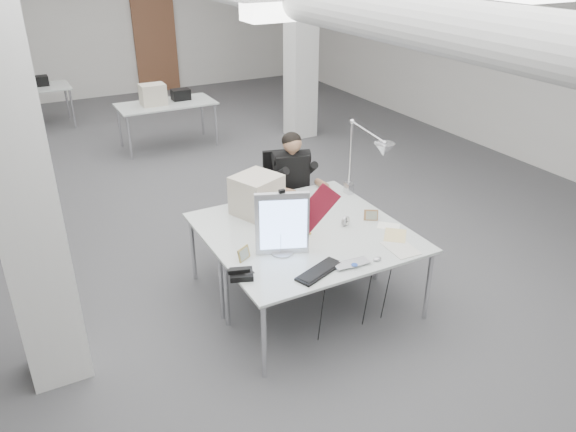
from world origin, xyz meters
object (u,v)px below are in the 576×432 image
(desk_phone, at_px, (241,274))
(beige_monitor, at_px, (257,195))
(bankers_lamp, at_px, (301,218))
(office_chair, at_px, (290,196))
(monitor, at_px, (282,224))
(seated_person, at_px, (292,171))
(architect_lamp, at_px, (364,159))
(desk_main, at_px, (330,253))
(laptop, at_px, (354,266))

(desk_phone, relative_size, beige_monitor, 0.45)
(beige_monitor, bearing_deg, desk_phone, -143.61)
(bankers_lamp, bearing_deg, office_chair, 68.24)
(monitor, distance_m, desk_phone, 0.57)
(seated_person, relative_size, architect_lamp, 1.05)
(bankers_lamp, height_order, beige_monitor, beige_monitor)
(office_chair, xyz_separation_m, beige_monitor, (-0.68, -0.56, 0.39))
(office_chair, bearing_deg, architect_lamp, -49.15)
(desk_main, bearing_deg, monitor, 154.18)
(office_chair, height_order, monitor, monitor)
(desk_main, xyz_separation_m, architect_lamp, (0.85, 0.73, 0.49))
(monitor, distance_m, beige_monitor, 0.85)
(office_chair, distance_m, laptop, 1.96)
(desk_main, relative_size, architect_lamp, 1.90)
(desk_main, xyz_separation_m, bankers_lamp, (-0.06, 0.41, 0.18))
(seated_person, distance_m, bankers_lamp, 1.23)
(seated_person, relative_size, beige_monitor, 2.38)
(desk_main, bearing_deg, bankers_lamp, 98.14)
(monitor, height_order, desk_phone, monitor)
(desk_main, xyz_separation_m, laptop, (0.04, -0.32, 0.03))
(desk_phone, relative_size, architect_lamp, 0.20)
(desk_phone, bearing_deg, office_chair, 71.03)
(office_chair, distance_m, bankers_lamp, 1.32)
(desk_main, height_order, office_chair, office_chair)
(bankers_lamp, xyz_separation_m, architect_lamp, (0.91, 0.32, 0.31))
(beige_monitor, bearing_deg, bankers_lamp, -96.57)
(desk_main, relative_size, bankers_lamp, 5.51)
(seated_person, bearing_deg, laptop, -86.82)
(desk_phone, height_order, beige_monitor, beige_monitor)
(desk_main, distance_m, office_chair, 1.65)
(office_chair, distance_m, beige_monitor, 0.96)
(office_chair, xyz_separation_m, monitor, (-0.83, -1.40, 0.48))
(desk_main, xyz_separation_m, desk_phone, (-0.85, -0.01, 0.04))
(monitor, xyz_separation_m, beige_monitor, (0.15, 0.83, -0.09))
(monitor, xyz_separation_m, architect_lamp, (1.23, 0.55, 0.19))
(laptop, relative_size, beige_monitor, 0.76)
(desk_main, distance_m, laptop, 0.33)
(seated_person, height_order, desk_phone, seated_person)
(desk_main, height_order, laptop, laptop)
(desk_phone, bearing_deg, monitor, 42.17)
(desk_phone, bearing_deg, bankers_lamp, 48.26)
(beige_monitor, xyz_separation_m, architect_lamp, (1.08, -0.28, 0.28))
(desk_main, xyz_separation_m, office_chair, (0.45, 1.58, -0.18))
(desk_main, relative_size, laptop, 5.67)
(seated_person, bearing_deg, bankers_lamp, -98.92)
(laptop, bearing_deg, seated_person, 81.48)
(desk_main, xyz_separation_m, beige_monitor, (-0.23, 1.01, 0.21))
(office_chair, bearing_deg, bankers_lamp, -97.99)
(architect_lamp, bearing_deg, bankers_lamp, -165.11)
(seated_person, xyz_separation_m, architect_lamp, (0.40, -0.80, 0.33))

